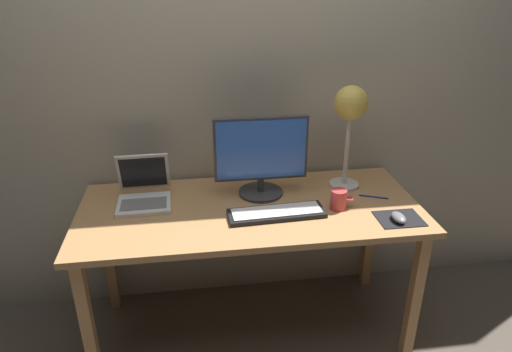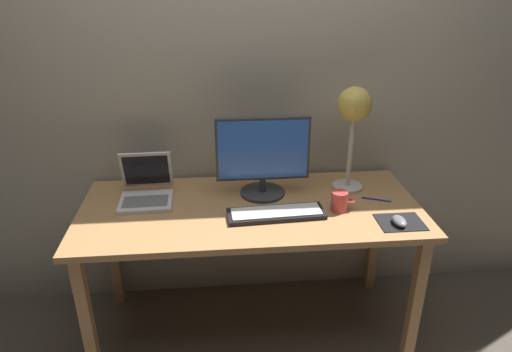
# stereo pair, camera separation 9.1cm
# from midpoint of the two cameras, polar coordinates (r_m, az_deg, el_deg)

# --- Properties ---
(ground_plane) EXTENTS (4.80, 4.80, 0.00)m
(ground_plane) POSITION_cam_midpoint_polar(r_m,az_deg,el_deg) (2.60, 0.47, -18.30)
(ground_plane) COLOR brown
(ground_plane) RESTS_ON ground
(back_wall) EXTENTS (4.80, 0.06, 2.60)m
(back_wall) POSITION_cam_midpoint_polar(r_m,az_deg,el_deg) (2.35, -0.41, 13.06)
(back_wall) COLOR #B2A893
(back_wall) RESTS_ON ground
(desk) EXTENTS (1.60, 0.70, 0.74)m
(desk) POSITION_cam_midpoint_polar(r_m,az_deg,el_deg) (2.21, 0.53, -5.63)
(desk) COLOR tan
(desk) RESTS_ON ground
(monitor) EXTENTS (0.45, 0.22, 0.40)m
(monitor) POSITION_cam_midpoint_polar(r_m,az_deg,el_deg) (2.20, 2.03, 2.59)
(monitor) COLOR #38383A
(monitor) RESTS_ON desk
(keyboard_main) EXTENTS (0.45, 0.16, 0.03)m
(keyboard_main) POSITION_cam_midpoint_polar(r_m,az_deg,el_deg) (2.09, 3.78, -4.67)
(keyboard_main) COLOR black
(keyboard_main) RESTS_ON desk
(laptop) EXTENTS (0.25, 0.28, 0.22)m
(laptop) POSITION_cam_midpoint_polar(r_m,az_deg,el_deg) (2.27, -12.36, -1.27)
(laptop) COLOR silver
(laptop) RESTS_ON desk
(desk_lamp) EXTENTS (0.16, 0.16, 0.52)m
(desk_lamp) POSITION_cam_midpoint_polar(r_m,az_deg,el_deg) (2.26, 13.21, 7.71)
(desk_lamp) COLOR beige
(desk_lamp) RESTS_ON desk
(mousepad) EXTENTS (0.20, 0.16, 0.00)m
(mousepad) POSITION_cam_midpoint_polar(r_m,az_deg,el_deg) (2.15, 18.64, -5.46)
(mousepad) COLOR black
(mousepad) RESTS_ON desk
(mouse) EXTENTS (0.06, 0.10, 0.03)m
(mouse) POSITION_cam_midpoint_polar(r_m,az_deg,el_deg) (2.12, 18.55, -5.33)
(mouse) COLOR slate
(mouse) RESTS_ON mousepad
(coffee_mug) EXTENTS (0.11, 0.08, 0.09)m
(coffee_mug) POSITION_cam_midpoint_polar(r_m,az_deg,el_deg) (2.15, 11.54, -3.11)
(coffee_mug) COLOR #CC3F3F
(coffee_mug) RESTS_ON desk
(pen) EXTENTS (0.13, 0.06, 0.01)m
(pen) POSITION_cam_midpoint_polar(r_m,az_deg,el_deg) (2.31, 15.80, -2.82)
(pen) COLOR #2633A5
(pen) RESTS_ON desk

